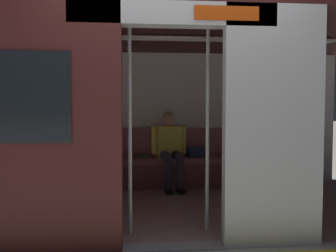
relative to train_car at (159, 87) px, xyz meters
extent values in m
plane|color=gray|center=(-0.05, 1.26, -1.52)|extent=(60.00, 60.00, 0.00)
cube|color=silver|center=(-0.95, 1.28, -0.44)|extent=(0.90, 0.12, 2.16)
cube|color=black|center=(-0.95, 1.29, -0.18)|extent=(0.49, 0.02, 0.55)
cube|color=black|center=(1.36, 1.35, -0.18)|extent=(1.10, 0.02, 0.76)
cube|color=silver|center=(-0.05, 1.26, 0.54)|extent=(1.79, 0.16, 0.20)
cube|color=#BF3F0C|center=(-0.50, 1.35, 0.54)|extent=(0.56, 0.02, 0.12)
cube|color=#351515|center=(-0.05, -0.09, 0.70)|extent=(6.40, 2.87, 0.12)
cube|color=gray|center=(-0.05, -0.09, -1.51)|extent=(6.08, 2.71, 0.01)
cube|color=silver|center=(-0.05, -1.44, -0.44)|extent=(6.08, 0.10, 2.16)
cube|color=#935156|center=(-0.05, -1.38, -0.82)|extent=(3.52, 0.06, 0.45)
cube|color=white|center=(-0.05, -0.09, 0.61)|extent=(4.48, 0.16, 0.03)
cube|color=gray|center=(-0.05, 1.26, -1.51)|extent=(0.90, 0.19, 0.01)
cube|color=#935156|center=(-0.05, -1.16, -1.09)|extent=(2.71, 0.44, 0.09)
cube|color=brown|center=(-0.05, -0.96, -1.32)|extent=(2.71, 0.04, 0.38)
cube|color=#D8CC4C|center=(-0.22, -1.14, -0.79)|extent=(0.40, 0.26, 0.50)
sphere|color=tan|center=(-0.22, -1.14, -0.45)|extent=(0.21, 0.21, 0.21)
sphere|color=#997F59|center=(-0.22, -1.15, -0.41)|extent=(0.19, 0.19, 0.19)
cylinder|color=#D8CC4C|center=(-0.46, -1.14, -0.76)|extent=(0.08, 0.08, 0.44)
cylinder|color=#D8CC4C|center=(0.01, -1.09, -0.76)|extent=(0.08, 0.08, 0.44)
cylinder|color=#2D2D38|center=(-0.33, -0.96, -0.99)|extent=(0.18, 0.41, 0.14)
cylinder|color=#2D2D38|center=(-0.15, -0.94, -0.99)|extent=(0.18, 0.41, 0.14)
cylinder|color=#2D2D38|center=(-0.35, -0.76, -1.26)|extent=(0.10, 0.10, 0.43)
cylinder|color=#2D2D38|center=(-0.18, -0.74, -1.26)|extent=(0.10, 0.10, 0.43)
cube|color=black|center=(-0.36, -0.71, -1.49)|extent=(0.12, 0.23, 0.06)
cube|color=black|center=(-0.18, -0.69, -1.49)|extent=(0.12, 0.23, 0.06)
cube|color=#262D4C|center=(-0.66, -1.14, -0.96)|extent=(0.26, 0.14, 0.17)
cube|color=#1A2035|center=(-0.66, -1.06, -0.97)|extent=(0.02, 0.01, 0.14)
cube|color=#33723F|center=(0.18, -1.19, -1.03)|extent=(0.18, 0.24, 0.03)
cylinder|color=silver|center=(0.34, 0.89, -0.45)|extent=(0.04, 0.04, 2.14)
cylinder|color=silver|center=(-0.44, 0.85, -0.45)|extent=(0.04, 0.04, 2.14)
camera|label=1|loc=(0.25, 4.28, -0.27)|focal=36.91mm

